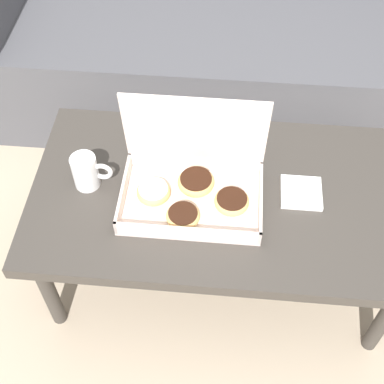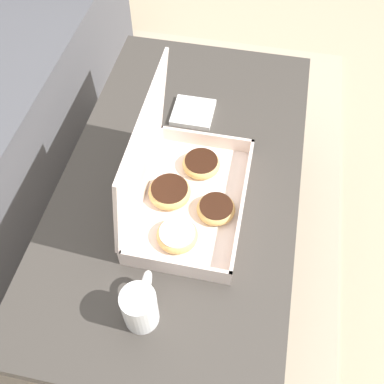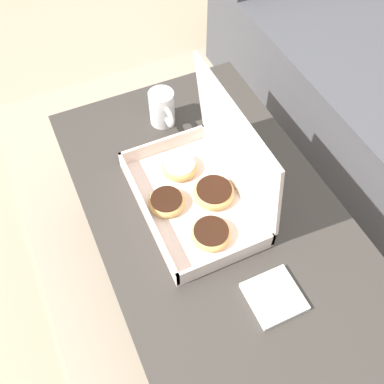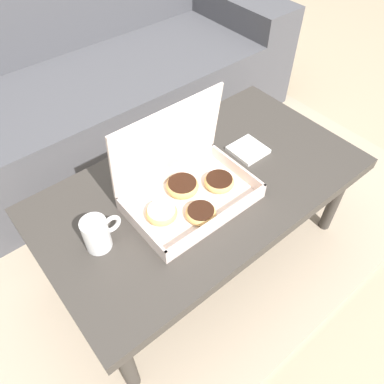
{
  "view_description": "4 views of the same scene",
  "coord_description": "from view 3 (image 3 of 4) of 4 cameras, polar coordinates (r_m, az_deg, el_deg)",
  "views": [
    {
      "loc": [
        -0.0,
        -1.06,
        1.58
      ],
      "look_at": [
        -0.08,
        -0.17,
        0.45
      ],
      "focal_mm": 50.0,
      "sensor_mm": 36.0,
      "label": 1
    },
    {
      "loc": [
        -0.68,
        -0.29,
        1.31
      ],
      "look_at": [
        -0.08,
        -0.17,
        0.45
      ],
      "focal_mm": 42.0,
      "sensor_mm": 36.0,
      "label": 2
    },
    {
      "loc": [
        0.5,
        -0.43,
        1.34
      ],
      "look_at": [
        -0.08,
        -0.17,
        0.45
      ],
      "focal_mm": 42.0,
      "sensor_mm": 36.0,
      "label": 3
    },
    {
      "loc": [
        -0.56,
        -0.75,
        1.28
      ],
      "look_at": [
        -0.08,
        -0.17,
        0.45
      ],
      "focal_mm": 35.0,
      "sensor_mm": 36.0,
      "label": 4
    }
  ],
  "objects": [
    {
      "name": "coffee_table",
      "position": [
        1.14,
        3.73,
        -4.88
      ],
      "size": [
        1.08,
        0.6,
        0.4
      ],
      "color": "#3D3833",
      "rests_on": "ground_plane"
    },
    {
      "name": "napkin_stack",
      "position": [
        1.03,
        10.38,
        -12.93
      ],
      "size": [
        0.11,
        0.11,
        0.01
      ],
      "color": "white",
      "rests_on": "coffee_table"
    },
    {
      "name": "pastry_box",
      "position": [
        1.1,
        1.3,
        0.62
      ],
      "size": [
        0.38,
        0.25,
        0.3
      ],
      "color": "silver",
      "rests_on": "coffee_table"
    },
    {
      "name": "coffee_mug",
      "position": [
        1.29,
        -3.78,
        10.55
      ],
      "size": [
        0.11,
        0.07,
        0.1
      ],
      "color": "white",
      "rests_on": "coffee_table"
    },
    {
      "name": "ground_plane",
      "position": [
        1.49,
        7.2,
        -10.26
      ],
      "size": [
        12.0,
        12.0,
        0.0
      ],
      "primitive_type": "plane",
      "color": "tan"
    },
    {
      "name": "area_rug",
      "position": [
        1.6,
        16.67,
        -5.8
      ],
      "size": [
        2.22,
        1.84,
        0.01
      ],
      "primitive_type": "cube",
      "color": "tan",
      "rests_on": "ground_plane"
    }
  ]
}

